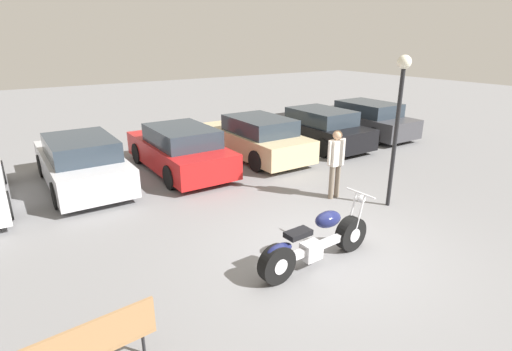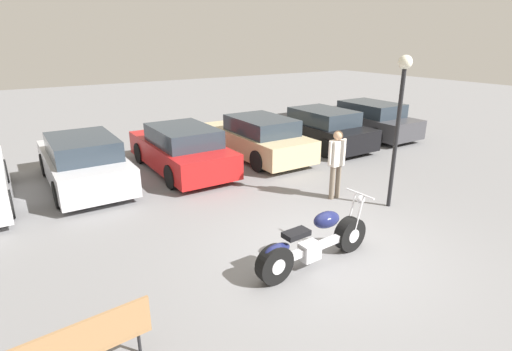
{
  "view_description": "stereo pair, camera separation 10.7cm",
  "coord_description": "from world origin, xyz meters",
  "px_view_note": "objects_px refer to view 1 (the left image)",
  "views": [
    {
      "loc": [
        -4.62,
        -4.68,
        3.68
      ],
      "look_at": [
        -0.15,
        2.09,
        0.85
      ],
      "focal_mm": 28.0,
      "sensor_mm": 36.0,
      "label": 1
    },
    {
      "loc": [
        -4.53,
        -4.74,
        3.68
      ],
      "look_at": [
        -0.15,
        2.09,
        0.85
      ],
      "focal_mm": 28.0,
      "sensor_mm": 36.0,
      "label": 2
    }
  ],
  "objects_px": {
    "motorcycle": "(315,243)",
    "park_bench": "(80,348)",
    "parked_car_black": "(317,128)",
    "person_standing": "(336,159)",
    "parked_car_champagne": "(256,138)",
    "parked_car_silver": "(82,162)",
    "lamp_post": "(400,103)",
    "parked_car_red": "(180,150)",
    "parked_car_dark_grey": "(364,119)"
  },
  "relations": [
    {
      "from": "motorcycle",
      "to": "park_bench",
      "type": "distance_m",
      "value": 3.83
    },
    {
      "from": "motorcycle",
      "to": "parked_car_black",
      "type": "distance_m",
      "value": 8.01
    },
    {
      "from": "park_bench",
      "to": "person_standing",
      "type": "xyz_separation_m",
      "value": [
        6.18,
        2.56,
        0.44
      ]
    },
    {
      "from": "parked_car_champagne",
      "to": "park_bench",
      "type": "bearing_deg",
      "value": -135.18
    },
    {
      "from": "parked_car_silver",
      "to": "lamp_post",
      "type": "height_order",
      "value": "lamp_post"
    },
    {
      "from": "parked_car_silver",
      "to": "parked_car_champagne",
      "type": "bearing_deg",
      "value": -3.19
    },
    {
      "from": "parked_car_silver",
      "to": "person_standing",
      "type": "relative_size",
      "value": 2.55
    },
    {
      "from": "motorcycle",
      "to": "parked_car_black",
      "type": "bearing_deg",
      "value": 48.24
    },
    {
      "from": "lamp_post",
      "to": "parked_car_red",
      "type": "bearing_deg",
      "value": 120.73
    },
    {
      "from": "parked_car_silver",
      "to": "parked_car_champagne",
      "type": "relative_size",
      "value": 1.0
    },
    {
      "from": "parked_car_red",
      "to": "parked_car_champagne",
      "type": "height_order",
      "value": "same"
    },
    {
      "from": "motorcycle",
      "to": "person_standing",
      "type": "distance_m",
      "value": 3.18
    },
    {
      "from": "parked_car_silver",
      "to": "parked_car_dark_grey",
      "type": "bearing_deg",
      "value": -0.42
    },
    {
      "from": "parked_car_champagne",
      "to": "person_standing",
      "type": "distance_m",
      "value": 3.96
    },
    {
      "from": "person_standing",
      "to": "park_bench",
      "type": "bearing_deg",
      "value": -157.47
    },
    {
      "from": "parked_car_black",
      "to": "person_standing",
      "type": "xyz_separation_m",
      "value": [
        -2.94,
        -3.95,
        0.36
      ]
    },
    {
      "from": "parked_car_black",
      "to": "person_standing",
      "type": "distance_m",
      "value": 4.94
    },
    {
      "from": "parked_car_silver",
      "to": "lamp_post",
      "type": "distance_m",
      "value": 7.84
    },
    {
      "from": "parked_car_champagne",
      "to": "person_standing",
      "type": "xyz_separation_m",
      "value": [
        -0.35,
        -3.93,
        0.36
      ]
    },
    {
      "from": "lamp_post",
      "to": "parked_car_champagne",
      "type": "bearing_deg",
      "value": 94.31
    },
    {
      "from": "parked_car_champagne",
      "to": "parked_car_black",
      "type": "height_order",
      "value": "same"
    },
    {
      "from": "parked_car_dark_grey",
      "to": "park_bench",
      "type": "xyz_separation_m",
      "value": [
        -11.72,
        -6.7,
        -0.08
      ]
    },
    {
      "from": "parked_car_dark_grey",
      "to": "person_standing",
      "type": "bearing_deg",
      "value": -143.24
    },
    {
      "from": "motorcycle",
      "to": "park_bench",
      "type": "bearing_deg",
      "value": -171.94
    },
    {
      "from": "parked_car_black",
      "to": "parked_car_champagne",
      "type": "bearing_deg",
      "value": -179.49
    },
    {
      "from": "motorcycle",
      "to": "parked_car_red",
      "type": "relative_size",
      "value": 0.56
    },
    {
      "from": "parked_car_silver",
      "to": "person_standing",
      "type": "bearing_deg",
      "value": -41.04
    },
    {
      "from": "motorcycle",
      "to": "parked_car_silver",
      "type": "xyz_separation_m",
      "value": [
        -2.45,
        6.24,
        0.21
      ]
    },
    {
      "from": "parked_car_red",
      "to": "parked_car_black",
      "type": "height_order",
      "value": "same"
    },
    {
      "from": "parked_car_red",
      "to": "parked_car_silver",
      "type": "bearing_deg",
      "value": 174.52
    },
    {
      "from": "parked_car_black",
      "to": "person_standing",
      "type": "bearing_deg",
      "value": -126.71
    },
    {
      "from": "motorcycle",
      "to": "park_bench",
      "type": "relative_size",
      "value": 1.44
    },
    {
      "from": "motorcycle",
      "to": "parked_car_champagne",
      "type": "relative_size",
      "value": 0.56
    },
    {
      "from": "park_bench",
      "to": "parked_car_dark_grey",
      "type": "bearing_deg",
      "value": 29.76
    },
    {
      "from": "parked_car_dark_grey",
      "to": "person_standing",
      "type": "height_order",
      "value": "person_standing"
    },
    {
      "from": "park_bench",
      "to": "parked_car_red",
      "type": "bearing_deg",
      "value": 58.93
    },
    {
      "from": "park_bench",
      "to": "lamp_post",
      "type": "height_order",
      "value": "lamp_post"
    },
    {
      "from": "parked_car_black",
      "to": "lamp_post",
      "type": "xyz_separation_m",
      "value": [
        -2.22,
        -4.98,
        1.73
      ]
    },
    {
      "from": "parked_car_dark_grey",
      "to": "motorcycle",
      "type": "bearing_deg",
      "value": -142.14
    },
    {
      "from": "parked_car_black",
      "to": "lamp_post",
      "type": "relative_size",
      "value": 1.26
    },
    {
      "from": "parked_car_champagne",
      "to": "parked_car_black",
      "type": "xyz_separation_m",
      "value": [
        2.6,
        0.02,
        0.0
      ]
    },
    {
      "from": "parked_car_dark_grey",
      "to": "parked_car_silver",
      "type": "bearing_deg",
      "value": 179.58
    },
    {
      "from": "parked_car_red",
      "to": "lamp_post",
      "type": "xyz_separation_m",
      "value": [
        2.97,
        -4.99,
        1.73
      ]
    },
    {
      "from": "parked_car_red",
      "to": "park_bench",
      "type": "bearing_deg",
      "value": -121.07
    },
    {
      "from": "parked_car_red",
      "to": "person_standing",
      "type": "bearing_deg",
      "value": -60.47
    },
    {
      "from": "motorcycle",
      "to": "parked_car_champagne",
      "type": "xyz_separation_m",
      "value": [
        2.74,
        5.95,
        0.21
      ]
    },
    {
      "from": "parked_car_champagne",
      "to": "parked_car_dark_grey",
      "type": "xyz_separation_m",
      "value": [
        5.19,
        0.21,
        0.0
      ]
    },
    {
      "from": "motorcycle",
      "to": "lamp_post",
      "type": "distance_m",
      "value": 3.8
    },
    {
      "from": "person_standing",
      "to": "parked_car_red",
      "type": "bearing_deg",
      "value": 119.53
    },
    {
      "from": "motorcycle",
      "to": "parked_car_dark_grey",
      "type": "bearing_deg",
      "value": 37.86
    }
  ]
}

